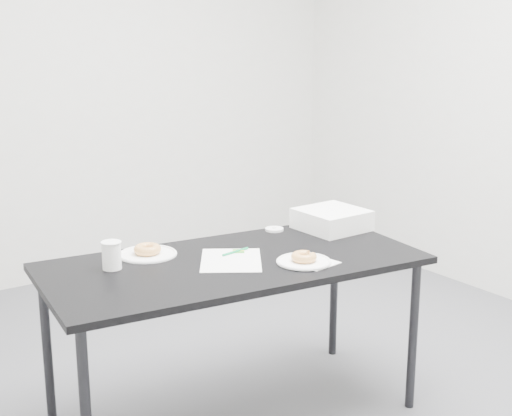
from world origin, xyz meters
TOP-DOWN VIEW (x-y plane):
  - floor at (0.00, 0.00)m, footprint 4.00×4.00m
  - wall_back at (0.00, 2.00)m, footprint 4.00×0.02m
  - table at (-0.19, -0.17)m, footprint 1.65×0.91m
  - scorecard at (-0.20, -0.17)m, footprint 0.38×0.40m
  - logo_patch at (-0.11, -0.09)m, footprint 0.07×0.07m
  - pen at (-0.13, -0.10)m, footprint 0.15×0.04m
  - napkin at (0.07, -0.40)m, footprint 0.18×0.18m
  - plate_near at (0.03, -0.37)m, footprint 0.23×0.23m
  - donut_near at (0.03, -0.37)m, footprint 0.11×0.11m
  - plate_far at (-0.45, 0.09)m, footprint 0.25×0.25m
  - donut_far at (-0.45, 0.09)m, footprint 0.13×0.13m
  - coffee_cup at (-0.65, 0.01)m, footprint 0.08×0.08m
  - cup_lid at (0.22, 0.09)m, footprint 0.09×0.09m
  - bakery_box at (0.46, -0.04)m, footprint 0.30×0.30m

SIDE VIEW (x-z plane):
  - floor at x=0.00m, z-range 0.00..0.00m
  - table at x=-0.19m, z-range 0.30..1.02m
  - scorecard at x=-0.20m, z-range 0.72..0.72m
  - napkin at x=0.07m, z-range 0.72..0.72m
  - plate_far at x=-0.45m, z-range 0.72..0.72m
  - logo_patch at x=-0.11m, z-range 0.72..0.72m
  - cup_lid at x=0.22m, z-range 0.72..0.73m
  - plate_near at x=0.03m, z-range 0.72..0.73m
  - pen at x=-0.13m, z-range 0.72..0.73m
  - donut_far at x=-0.45m, z-range 0.72..0.76m
  - donut_near at x=0.03m, z-range 0.73..0.76m
  - bakery_box at x=0.46m, z-range 0.72..0.81m
  - coffee_cup at x=-0.65m, z-range 0.72..0.83m
  - wall_back at x=0.00m, z-range 0.00..2.70m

